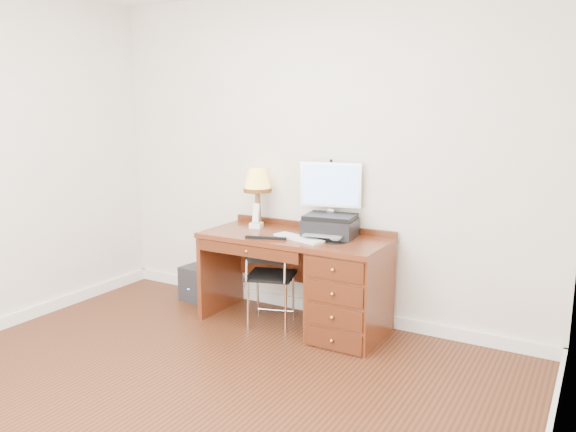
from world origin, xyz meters
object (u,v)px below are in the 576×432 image
Objects in this scene: phone at (256,221)px; monitor at (331,189)px; leg_lamp at (257,184)px; equipment_box at (199,283)px; printer at (330,226)px; desk at (330,282)px; chair at (267,270)px.

monitor is at bearing -0.59° from phone.
leg_lamp is at bearing 172.76° from monitor.
phone is 0.92m from equipment_box.
monitor reaches higher than phone.
equipment_box is (-1.33, -0.00, -0.68)m from printer.
monitor is (-0.11, 0.23, 0.70)m from desk.
printer is at bearing 9.27° from chair.
chair is (0.24, -0.22, -0.34)m from phone.
phone reaches higher than chair.
leg_lamp reaches higher than printer.
monitor is at bearing 4.93° from leg_lamp.
equipment_box is (-1.39, 0.10, -0.25)m from desk.
monitor is 0.83m from chair.
phone is at bearing 120.00° from chair.
chair is (-0.44, -0.23, -0.37)m from printer.
desk is 2.61× the size of monitor.
equipment_box is at bearing 172.73° from printer.
printer is at bearing -78.49° from monitor.
desk is at bearing -3.51° from chair.
monitor is at bearing 12.04° from equipment_box.
equipment_box is at bearing 166.52° from phone.
printer is (0.06, -0.13, -0.27)m from monitor.
monitor is 0.71m from phone.
leg_lamp is at bearing 167.34° from desk.
phone is at bearing 5.57° from equipment_box.
phone reaches higher than desk.
desk is at bearing -12.66° from leg_lamp.
leg_lamp is at bearing 114.95° from chair.
printer is 0.88× the size of leg_lamp.
chair is at bearing -47.13° from leg_lamp.
chair is 0.97m from equipment_box.
phone is at bearing -65.65° from leg_lamp.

